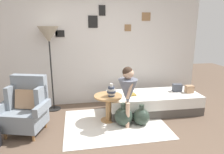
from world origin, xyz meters
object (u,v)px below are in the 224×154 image
object	(u,v)px
floor_lamp	(49,37)
demijohn_near	(124,116)
armchair	(26,107)
vase_striped	(111,91)
book_on_daybed	(130,95)
person_child	(128,89)
demijohn_far	(141,117)
daybed	(153,102)
side_table	(108,103)

from	to	relation	value
floor_lamp	demijohn_near	world-z (taller)	floor_lamp
armchair	floor_lamp	world-z (taller)	floor_lamp
vase_striped	book_on_daybed	bearing A→B (deg)	34.62
person_child	demijohn_far	xyz separation A→B (m)	(0.27, 0.03, -0.55)
demijohn_far	daybed	bearing A→B (deg)	50.90
daybed	floor_lamp	distance (m)	2.53
daybed	demijohn_far	world-z (taller)	daybed
person_child	floor_lamp	bearing A→B (deg)	142.70
book_on_daybed	daybed	bearing A→B (deg)	1.64
book_on_daybed	armchair	bearing A→B (deg)	-168.63
side_table	floor_lamp	xyz separation A→B (m)	(-1.08, 0.76, 1.19)
person_child	demijohn_near	bearing A→B (deg)	127.22
vase_striped	demijohn_far	bearing A→B (deg)	-21.69
armchair	vase_striped	world-z (taller)	armchair
vase_striped	floor_lamp	size ratio (longest dim) A/B	0.14
daybed	demijohn_near	distance (m)	0.90
side_table	demijohn_near	xyz separation A→B (m)	(0.25, -0.22, -0.19)
demijohn_far	floor_lamp	bearing A→B (deg)	148.26
person_child	book_on_daybed	size ratio (longest dim) A/B	5.05
vase_striped	person_child	size ratio (longest dim) A/B	0.22
vase_striped	person_child	xyz separation A→B (m)	(0.25, -0.24, 0.09)
person_child	book_on_daybed	bearing A→B (deg)	70.12
demijohn_near	demijohn_far	bearing A→B (deg)	-7.39
daybed	vase_striped	world-z (taller)	vase_striped
armchair	person_child	size ratio (longest dim) A/B	0.87
person_child	demijohn_far	distance (m)	0.62
armchair	demijohn_far	distance (m)	2.03
book_on_daybed	demijohn_far	size ratio (longest dim) A/B	0.56
daybed	demijohn_near	bearing A→B (deg)	-147.22
daybed	floor_lamp	xyz separation A→B (m)	(-2.09, 0.49, 1.35)
side_table	person_child	distance (m)	0.54
armchair	demijohn_far	size ratio (longest dim) A/B	2.47
person_child	side_table	bearing A→B (deg)	135.67
vase_striped	book_on_daybed	world-z (taller)	vase_striped
person_child	book_on_daybed	xyz separation A→B (m)	(0.20, 0.54, -0.29)
daybed	book_on_daybed	distance (m)	0.55
vase_striped	book_on_daybed	size ratio (longest dim) A/B	1.11
side_table	floor_lamp	distance (m)	1.77
vase_striped	floor_lamp	xyz separation A→B (m)	(-1.13, 0.81, 0.94)
armchair	demijohn_near	world-z (taller)	armchair
person_child	armchair	bearing A→B (deg)	174.80
person_child	book_on_daybed	distance (m)	0.65
demijohn_near	demijohn_far	xyz separation A→B (m)	(0.33, -0.04, -0.02)
daybed	demijohn_far	xyz separation A→B (m)	(-0.43, -0.53, -0.04)
vase_striped	demijohn_far	world-z (taller)	vase_striped
floor_lamp	person_child	world-z (taller)	floor_lamp
side_table	demijohn_near	size ratio (longest dim) A/B	1.25
daybed	vase_striped	xyz separation A→B (m)	(-0.96, -0.32, 0.41)
daybed	floor_lamp	size ratio (longest dim) A/B	1.08
daybed	person_child	world-z (taller)	person_child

